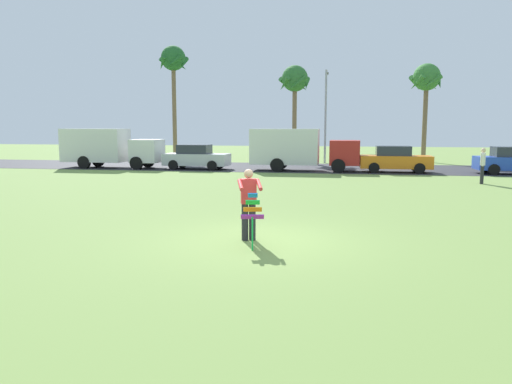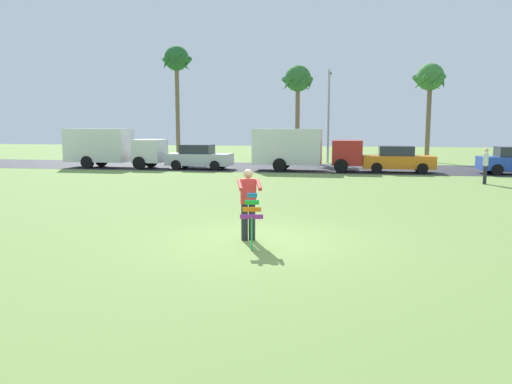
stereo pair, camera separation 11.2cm
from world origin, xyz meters
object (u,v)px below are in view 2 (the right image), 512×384
at_px(person_kite_flyer, 248,202).
at_px(parked_car_orange, 398,160).
at_px(streetlight_pole, 329,110).
at_px(person_walker_near, 486,165).
at_px(parked_truck_white_box, 110,147).
at_px(parked_car_silver, 199,157).
at_px(palm_tree_centre_far, 430,81).
at_px(palm_tree_right_near, 298,82).
at_px(kite_held, 252,212).
at_px(parked_truck_red_cab, 301,148).
at_px(palm_tree_left_near, 177,64).

xyz_separation_m(person_kite_flyer, parked_car_orange, (5.23, 19.32, -0.18)).
bearing_deg(streetlight_pole, person_walker_near, -58.06).
relative_size(parked_truck_white_box, parked_car_silver, 1.58).
distance_m(parked_car_orange, streetlight_pole, 9.22).
height_order(parked_car_silver, parked_car_orange, same).
xyz_separation_m(parked_car_orange, palm_tree_centre_far, (3.18, 10.26, 5.54)).
bearing_deg(person_walker_near, palm_tree_centre_far, 91.37).
relative_size(palm_tree_right_near, person_walker_near, 4.43).
height_order(parked_truck_white_box, parked_car_silver, parked_truck_white_box).
relative_size(streetlight_pole, person_walker_near, 4.05).
distance_m(kite_held, palm_tree_right_near, 30.20).
height_order(parked_car_orange, person_walker_near, person_walker_near).
bearing_deg(person_walker_near, parked_truck_white_box, 166.01).
xyz_separation_m(parked_truck_red_cab, palm_tree_right_near, (-1.21, 9.52, 4.90)).
distance_m(person_kite_flyer, kite_held, 0.83).
bearing_deg(parked_car_orange, person_kite_flyer, -105.16).
bearing_deg(palm_tree_right_near, parked_car_orange, -53.30).
distance_m(parked_car_silver, streetlight_pole, 11.35).
bearing_deg(parked_car_orange, parked_truck_white_box, -180.00).
relative_size(kite_held, parked_truck_red_cab, 0.18).
bearing_deg(kite_held, palm_tree_left_near, 112.50).
height_order(kite_held, parked_car_silver, parked_car_silver).
bearing_deg(parked_car_silver, person_walker_near, -19.07).
height_order(parked_car_orange, palm_tree_centre_far, palm_tree_centre_far).
xyz_separation_m(parked_car_silver, palm_tree_centre_far, (15.68, 10.26, 5.54)).
relative_size(palm_tree_centre_far, streetlight_pole, 1.10).
bearing_deg(kite_held, parked_truck_red_cab, 92.54).
xyz_separation_m(parked_car_orange, palm_tree_left_near, (-17.64, 10.43, 7.35)).
relative_size(parked_car_orange, person_walker_near, 2.43).
height_order(kite_held, palm_tree_left_near, palm_tree_left_near).
xyz_separation_m(person_kite_flyer, kite_held, (0.24, -0.79, -0.11)).
height_order(parked_truck_red_cab, palm_tree_left_near, palm_tree_left_near).
bearing_deg(kite_held, palm_tree_right_near, 94.06).
relative_size(person_kite_flyer, streetlight_pole, 0.25).
bearing_deg(parked_truck_red_cab, parked_car_orange, -0.00).
height_order(parked_truck_red_cab, palm_tree_right_near, palm_tree_right_near).
xyz_separation_m(parked_truck_white_box, parked_car_orange, (18.74, 0.00, -0.64)).
bearing_deg(palm_tree_right_near, palm_tree_left_near, 175.08).
relative_size(parked_car_orange, palm_tree_right_near, 0.55).
xyz_separation_m(parked_truck_white_box, parked_car_silver, (6.23, 0.00, -0.64)).
relative_size(parked_car_silver, palm_tree_right_near, 0.56).
bearing_deg(parked_truck_white_box, parked_truck_red_cab, 0.00).
height_order(palm_tree_centre_far, streetlight_pole, palm_tree_centre_far).
height_order(palm_tree_left_near, person_walker_near, palm_tree_left_near).
bearing_deg(palm_tree_right_near, person_kite_flyer, -86.31).
bearing_deg(palm_tree_left_near, parked_car_orange, -30.58).
bearing_deg(parked_truck_white_box, palm_tree_centre_far, 25.09).
bearing_deg(person_walker_near, parked_car_orange, 122.64).
bearing_deg(parked_car_orange, person_walker_near, -57.36).
bearing_deg(person_kite_flyer, palm_tree_right_near, 93.69).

